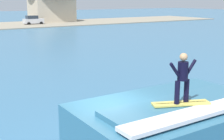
# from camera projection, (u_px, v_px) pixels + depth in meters

# --- Properties ---
(wave_crest) EXTENTS (6.52, 3.99, 1.73)m
(wave_crest) POSITION_uv_depth(u_px,v_px,m) (173.00, 124.00, 10.52)
(wave_crest) COLOR teal
(wave_crest) RESTS_ON ground_plane
(surfboard) EXTENTS (1.84, 1.08, 0.06)m
(surfboard) POSITION_uv_depth(u_px,v_px,m) (181.00, 103.00, 9.71)
(surfboard) COLOR #EAD159
(surfboard) RESTS_ON wave_crest
(surfer) EXTENTS (1.10, 0.32, 1.57)m
(surfer) POSITION_uv_depth(u_px,v_px,m) (183.00, 76.00, 9.49)
(surfer) COLOR black
(surfer) RESTS_ON surfboard
(car_far_shore) EXTENTS (3.83, 2.07, 1.86)m
(car_far_shore) POSITION_uv_depth(u_px,v_px,m) (33.00, 20.00, 61.21)
(car_far_shore) COLOR silver
(car_far_shore) RESTS_ON ground_plane
(house_gabled_white) EXTENTS (10.75, 10.75, 7.57)m
(house_gabled_white) POSITION_uv_depth(u_px,v_px,m) (51.00, 2.00, 67.40)
(house_gabled_white) COLOR beige
(house_gabled_white) RESTS_ON ground_plane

